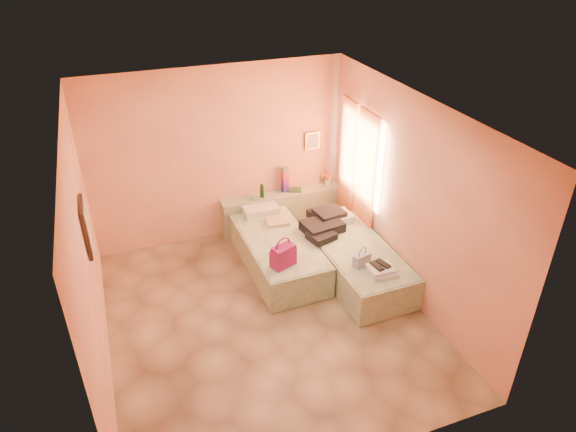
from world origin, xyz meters
name	(u,v)px	position (x,y,z in m)	size (l,w,h in m)	color
ground	(267,317)	(0.00, 0.00, 0.00)	(4.50, 4.50, 0.00)	tan
room_walls	(265,176)	(0.21, 0.57, 1.79)	(4.02, 4.51, 2.81)	#F8B884
headboard_ledge	(282,210)	(0.98, 2.10, 0.33)	(2.05, 0.30, 0.65)	#9CA385
bed_left	(277,252)	(0.52, 1.05, 0.25)	(0.90, 2.00, 0.50)	beige
bed_right	(356,262)	(1.50, 0.40, 0.25)	(0.90, 2.00, 0.50)	beige
water_bottle	(262,191)	(0.63, 2.09, 0.76)	(0.06, 0.06, 0.23)	#143823
rainbow_box	(285,180)	(1.04, 2.15, 0.87)	(0.10, 0.10, 0.43)	#951255
small_dish	(255,198)	(0.49, 2.06, 0.67)	(0.13, 0.13, 0.03)	#4E8F6E
green_book	(295,190)	(1.21, 2.10, 0.67)	(0.20, 0.15, 0.03)	#294D2D
flower_vase	(328,178)	(1.81, 2.13, 0.77)	(0.18, 0.18, 0.24)	white
magenta_handbag	(283,256)	(0.37, 0.38, 0.66)	(0.34, 0.19, 0.31)	#951255
khaki_garment	(277,221)	(0.67, 1.46, 0.53)	(0.35, 0.28, 0.06)	tan
clothes_pile	(326,224)	(1.28, 1.01, 0.60)	(0.64, 0.64, 0.19)	black
blue_handbag	(362,259)	(1.38, 0.02, 0.58)	(0.25, 0.11, 0.16)	#3A4D8B
towel_stack	(383,270)	(1.55, -0.26, 0.55)	(0.35, 0.30, 0.10)	white
sandal_pair	(380,265)	(1.53, -0.21, 0.61)	(0.17, 0.22, 0.02)	black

